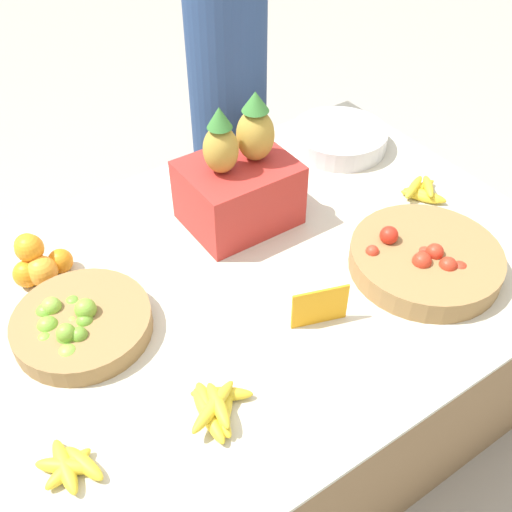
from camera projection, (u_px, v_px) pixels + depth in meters
name	position (u px, v px, depth m)	size (l,w,h in m)	color
ground_plane	(256.00, 401.00, 2.07)	(12.00, 12.00, 0.00)	#A39E93
market_table	(256.00, 343.00, 1.86)	(1.68, 1.19, 0.63)	olive
lime_bowl	(80.00, 324.00, 1.46)	(0.34, 0.34, 0.09)	olive
tomato_basket	(426.00, 259.00, 1.62)	(0.41, 0.41, 0.11)	olive
orange_pile	(37.00, 261.00, 1.59)	(0.16, 0.15, 0.13)	orange
metal_bowl	(339.00, 138.00, 2.08)	(0.33, 0.33, 0.07)	silver
price_sign	(320.00, 307.00, 1.47)	(0.14, 0.05, 0.11)	orange
produce_crate	(239.00, 183.00, 1.72)	(0.31, 0.25, 0.40)	#B22D28
banana_bunch_front_right	(215.00, 408.00, 1.29)	(0.18, 0.17, 0.06)	yellow
banana_bunch_front_center	(70.00, 466.00, 1.20)	(0.12, 0.14, 0.03)	yellow
banana_bunch_back_center	(422.00, 191.00, 1.88)	(0.17, 0.14, 0.05)	yellow
vendor_person	(227.00, 63.00, 2.27)	(0.31, 0.31, 1.67)	navy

